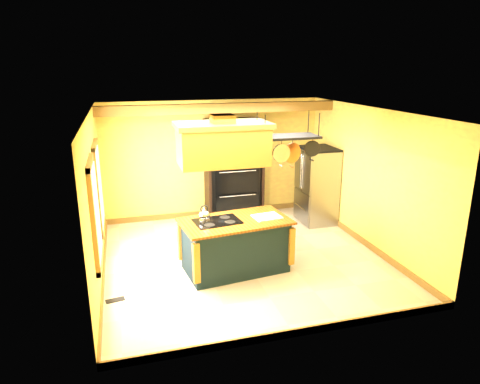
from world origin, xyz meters
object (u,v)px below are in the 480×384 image
kitchen_island (235,245)px  range_hood (223,143)px  hutch (234,180)px  pot_rack (287,142)px  refrigerator (317,187)px

kitchen_island → range_hood: range_hood is taller
kitchen_island → hutch: (0.68, 2.65, 0.42)m
pot_rack → hutch: pot_rack is taller
pot_rack → refrigerator: (1.48, 1.83, -1.40)m
kitchen_island → range_hood: size_ratio=1.30×
kitchen_island → hutch: 2.77m
pot_rack → refrigerator: size_ratio=0.65×
range_hood → refrigerator: size_ratio=0.90×
kitchen_island → refrigerator: 3.02m
pot_rack → hutch: size_ratio=0.48×
kitchen_island → hutch: hutch is taller
range_hood → kitchen_island: bearing=0.1°
range_hood → refrigerator: (2.58, 1.83, -1.44)m
refrigerator → hutch: hutch is taller
kitchen_island → pot_rack: (0.91, 0.00, 1.74)m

